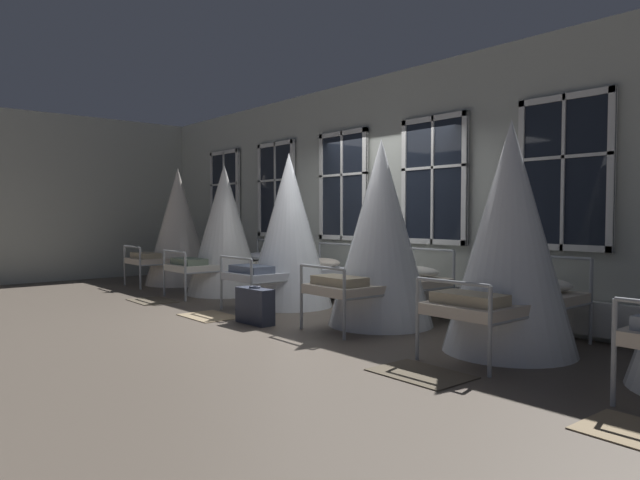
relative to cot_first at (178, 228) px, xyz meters
name	(u,v)px	position (x,y,z in m)	size (l,w,h in m)	color
ground	(320,316)	(4.53, -0.20, -1.09)	(24.22, 24.22, 0.00)	brown
back_wall_with_windows	(389,191)	(4.53, 1.13, 0.60)	(13.11, 0.10, 3.39)	#B2B7AD
end_wall_left	(47,198)	(-2.03, -1.85, 0.60)	(0.10, 6.87, 3.39)	#B2B7AD
window_bank	(383,236)	(4.53, 1.01, -0.06)	(10.07, 0.10, 2.59)	black
cot_first	(178,228)	(0.00, 0.00, 0.00)	(1.28, 1.90, 2.26)	#9EA3A8
cot_second	(225,231)	(1.81, -0.04, -0.03)	(1.28, 1.89, 2.20)	#9EA3A8
cot_third	(289,232)	(3.58, 0.00, 0.00)	(1.28, 1.90, 2.25)	#9EA3A8
cot_fourth	(381,235)	(5.46, -0.01, 0.00)	(1.28, 1.90, 2.27)	#9EA3A8
cot_fifth	(510,240)	(7.25, -0.06, 0.00)	(1.28, 1.90, 2.26)	#9EA3A8
rug_second	(152,301)	(1.83, -1.35, -1.09)	(0.80, 0.56, 0.01)	brown
rug_third	(209,316)	(3.63, -1.35, -1.09)	(0.80, 0.56, 0.01)	#8E7A5B
rug_fifth	(421,374)	(7.22, -1.35, -1.09)	(0.80, 0.56, 0.01)	brown
suitcase_dark	(255,306)	(4.43, -1.17, -0.87)	(0.57, 0.24, 0.47)	#2D3342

